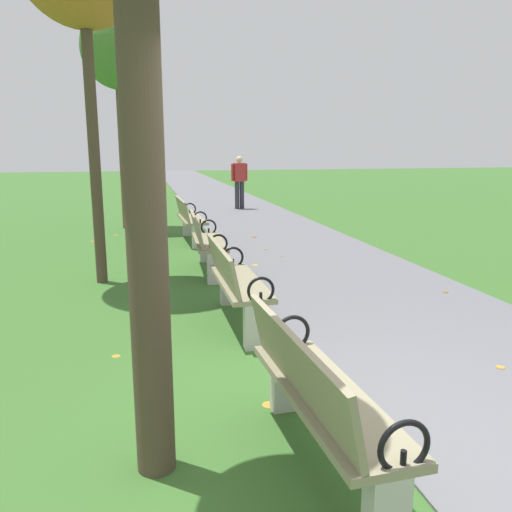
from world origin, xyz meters
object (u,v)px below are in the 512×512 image
(tree_3, at_px, (118,50))
(park_bench_3, at_px, (206,241))
(park_bench_1, at_px, (317,395))
(park_bench_4, at_px, (189,219))
(park_bench_2, at_px, (235,282))
(pedestrian_walking, at_px, (239,180))

(tree_3, bearing_deg, park_bench_3, -75.09)
(park_bench_3, bearing_deg, park_bench_1, -90.00)
(park_bench_4, bearing_deg, tree_3, 120.49)
(park_bench_2, bearing_deg, park_bench_3, 90.00)
(park_bench_2, xyz_separation_m, pedestrian_walking, (2.07, 10.45, 0.44))
(park_bench_1, relative_size, pedestrian_walking, 1.00)
(park_bench_3, height_order, tree_3, tree_3)
(pedestrian_walking, bearing_deg, park_bench_2, -101.21)
(park_bench_3, height_order, park_bench_4, same)
(park_bench_4, bearing_deg, pedestrian_walking, 68.68)
(park_bench_1, xyz_separation_m, park_bench_3, (-0.00, 5.17, 0.00))
(park_bench_4, distance_m, tree_3, 4.38)
(park_bench_2, height_order, park_bench_3, same)
(park_bench_1, xyz_separation_m, pedestrian_walking, (2.07, 13.14, 0.44))
(park_bench_3, distance_m, park_bench_4, 2.66)
(park_bench_2, height_order, park_bench_4, same)
(park_bench_3, xyz_separation_m, pedestrian_walking, (2.07, 7.96, 0.44))
(park_bench_1, bearing_deg, park_bench_3, 90.00)
(park_bench_3, distance_m, pedestrian_walking, 8.24)
(park_bench_1, height_order, park_bench_2, same)
(park_bench_2, distance_m, tree_3, 8.26)
(park_bench_3, relative_size, park_bench_4, 1.00)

